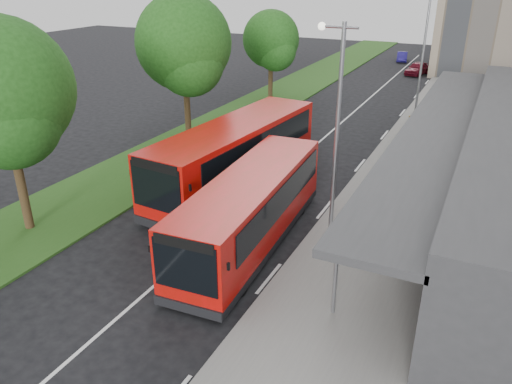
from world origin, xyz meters
The scene contains 16 objects.
ground centered at (0.00, 0.00, 0.00)m, with size 120.00×120.00×0.00m, color black.
pavement centered at (6.00, 20.00, 0.07)m, with size 5.00×80.00×0.15m, color slate.
grass_verge centered at (-7.00, 20.00, 0.05)m, with size 5.00×80.00×0.10m, color #234C18.
lane_centre_line centered at (0.00, 15.00, 0.01)m, with size 0.12×70.00×0.01m, color silver.
kerb_dashes centered at (3.30, 19.00, 0.01)m, with size 0.12×56.00×0.01m.
tree_near centered at (-7.01, -2.95, 5.43)m, with size 5.23×5.23×8.41m.
tree_mid centered at (-7.01, 9.05, 5.60)m, with size 5.40×5.40×8.67m.
tree_far centered at (-7.01, 21.05, 4.51)m, with size 4.38×4.38×6.99m.
lamp_post_near centered at (4.12, 2.00, 4.72)m, with size 1.44×0.28×8.00m.
lamp_post_far centered at (4.12, 22.00, 4.72)m, with size 1.44×0.28×8.00m.
bus_main centered at (1.68, -0.10, 1.44)m, with size 3.09×10.04×2.81m.
bus_second centered at (-1.38, 4.44, 1.64)m, with size 3.84×11.47×3.19m.
litter_bin centered at (5.34, 9.04, 0.58)m, with size 0.48×0.48×0.86m, color #3E2519.
bollard centered at (4.60, 16.95, 0.66)m, with size 0.16×0.16×1.02m, color #EBA80C.
car_near centered at (1.81, 37.22, 0.64)m, with size 1.51×3.74×1.28m, color #550C19.
car_far centered at (-1.06, 44.52, 0.52)m, with size 1.10×3.17×1.04m, color navy.
Camera 1 is at (9.17, -15.23, 9.78)m, focal length 35.00 mm.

